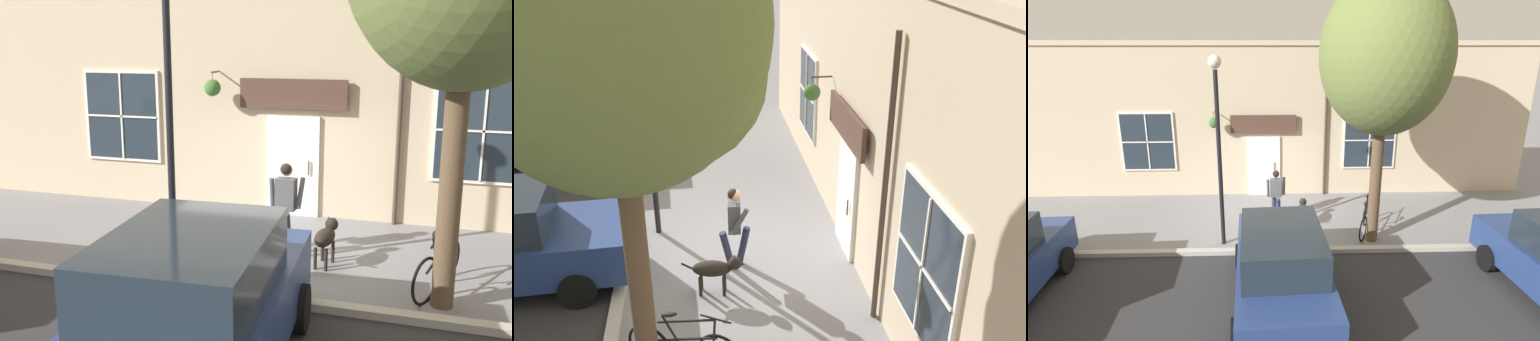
{
  "view_description": "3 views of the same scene",
  "coord_description": "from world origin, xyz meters",
  "views": [
    {
      "loc": [
        9.12,
        2.45,
        3.59
      ],
      "look_at": [
        -0.18,
        -0.35,
        1.38
      ],
      "focal_mm": 40.0,
      "sensor_mm": 36.0,
      "label": 1
    },
    {
      "loc": [
        0.51,
        9.1,
        5.92
      ],
      "look_at": [
        -0.78,
        -0.66,
        1.48
      ],
      "focal_mm": 40.0,
      "sensor_mm": 36.0,
      "label": 2
    },
    {
      "loc": [
        11.11,
        0.08,
        5.16
      ],
      "look_at": [
        -1.24,
        0.52,
        1.18
      ],
      "focal_mm": 28.0,
      "sensor_mm": 36.0,
      "label": 3
    }
  ],
  "objects": [
    {
      "name": "dog_on_leash",
      "position": [
        0.35,
        1.01,
        0.49
      ],
      "size": [
        1.07,
        0.37,
        0.73
      ],
      "color": "black",
      "rests_on": "ground_plane"
    },
    {
      "name": "parked_car_mid_block",
      "position": [
        4.06,
        0.28,
        0.88
      ],
      "size": [
        4.38,
        2.1,
        1.75
      ],
      "color": "navy",
      "rests_on": "ground_plane"
    },
    {
      "name": "leaning_bicycle",
      "position": [
        0.88,
        2.75,
        0.38
      ],
      "size": [
        1.62,
        0.71,
        1.0
      ],
      "color": "black",
      "rests_on": "ground_plane"
    },
    {
      "name": "ground_plane",
      "position": [
        0.0,
        0.0,
        0.0
      ],
      "size": [
        90.0,
        90.0,
        0.0
      ],
      "primitive_type": "plane",
      "color": "gray"
    },
    {
      "name": "storefront_facade",
      "position": [
        -2.34,
        -0.01,
        2.61
      ],
      "size": [
        0.95,
        18.0,
        5.22
      ],
      "color": "#C6B293",
      "rests_on": "ground_plane"
    },
    {
      "name": "street_tree_by_curb",
      "position": [
        1.25,
        2.78,
        4.72
      ],
      "size": [
        3.48,
        3.13,
        6.78
      ],
      "color": "brown",
      "rests_on": "ground_plane"
    },
    {
      "name": "pedestrian_walking",
      "position": [
        -0.03,
        0.24,
        0.93
      ],
      "size": [
        0.59,
        0.58,
        1.58
      ],
      "color": "#282D47",
      "rests_on": "ground_plane"
    },
    {
      "name": "fire_hydrant",
      "position": [
        1.71,
        -5.23,
        0.4
      ],
      "size": [
        0.34,
        0.2,
        0.77
      ],
      "color": "#99999E",
      "rests_on": "ground_plane"
    },
    {
      "name": "street_lamp",
      "position": [
        1.44,
        -1.2,
        3.19
      ],
      "size": [
        0.32,
        0.32,
        4.89
      ],
      "color": "black",
      "rests_on": "ground_plane"
    }
  ]
}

